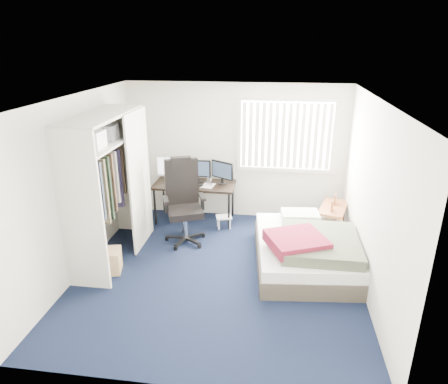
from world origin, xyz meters
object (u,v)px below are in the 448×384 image
desk (195,182)px  office_chair (184,210)px  nightstand (333,210)px  bed (307,249)px

desk → office_chair: 0.83m
nightstand → bed: nightstand is taller
nightstand → bed: bearing=-114.8°
office_chair → nightstand: office_chair is taller
desk → bed: bearing=-34.8°
desk → bed: (1.98, -1.38, -0.49)m
desk → office_chair: office_chair is taller
office_chair → nightstand: 2.52m
office_chair → nightstand: size_ratio=1.61×
desk → nightstand: (2.46, -0.33, -0.28)m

